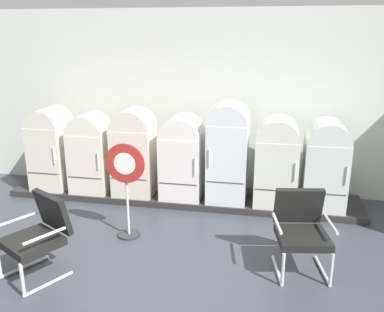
{
  "coord_description": "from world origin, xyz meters",
  "views": [
    {
      "loc": [
        1.43,
        -3.43,
        2.79
      ],
      "look_at": [
        0.23,
        2.75,
        0.87
      ],
      "focal_mm": 38.49,
      "sensor_mm": 36.0,
      "label": 1
    }
  ],
  "objects_px": {
    "refrigerator_0": "(51,146)",
    "refrigerator_3": "(182,155)",
    "armchair_right": "(301,227)",
    "refrigerator_4": "(228,149)",
    "refrigerator_1": "(90,151)",
    "refrigerator_6": "(325,162)",
    "refrigerator_2": "(134,150)",
    "armchair_left": "(39,232)",
    "sign_stand": "(126,189)",
    "refrigerator_5": "(277,159)"
  },
  "relations": [
    {
      "from": "armchair_left",
      "to": "sign_stand",
      "type": "height_order",
      "value": "sign_stand"
    },
    {
      "from": "refrigerator_5",
      "to": "armchair_left",
      "type": "distance_m",
      "value": 3.66
    },
    {
      "from": "refrigerator_2",
      "to": "armchair_right",
      "type": "xyz_separation_m",
      "value": [
        2.66,
        -1.7,
        -0.34
      ]
    },
    {
      "from": "sign_stand",
      "to": "armchair_right",
      "type": "bearing_deg",
      "value": -9.17
    },
    {
      "from": "refrigerator_4",
      "to": "refrigerator_6",
      "type": "bearing_deg",
      "value": 0.18
    },
    {
      "from": "refrigerator_3",
      "to": "refrigerator_6",
      "type": "distance_m",
      "value": 2.27
    },
    {
      "from": "refrigerator_0",
      "to": "refrigerator_1",
      "type": "xyz_separation_m",
      "value": [
        0.76,
        -0.05,
        -0.04
      ]
    },
    {
      "from": "refrigerator_5",
      "to": "refrigerator_6",
      "type": "distance_m",
      "value": 0.74
    },
    {
      "from": "armchair_right",
      "to": "sign_stand",
      "type": "distance_m",
      "value": 2.35
    },
    {
      "from": "refrigerator_2",
      "to": "armchair_right",
      "type": "relative_size",
      "value": 1.51
    },
    {
      "from": "refrigerator_0",
      "to": "refrigerator_3",
      "type": "distance_m",
      "value": 2.36
    },
    {
      "from": "refrigerator_5",
      "to": "refrigerator_4",
      "type": "bearing_deg",
      "value": 179.67
    },
    {
      "from": "refrigerator_1",
      "to": "refrigerator_4",
      "type": "relative_size",
      "value": 0.84
    },
    {
      "from": "refrigerator_0",
      "to": "refrigerator_3",
      "type": "bearing_deg",
      "value": -0.74
    },
    {
      "from": "refrigerator_4",
      "to": "refrigerator_5",
      "type": "distance_m",
      "value": 0.79
    },
    {
      "from": "refrigerator_0",
      "to": "armchair_left",
      "type": "distance_m",
      "value": 2.75
    },
    {
      "from": "refrigerator_0",
      "to": "refrigerator_2",
      "type": "height_order",
      "value": "refrigerator_2"
    },
    {
      "from": "refrigerator_1",
      "to": "armchair_left",
      "type": "relative_size",
      "value": 1.4
    },
    {
      "from": "refrigerator_2",
      "to": "armchair_left",
      "type": "bearing_deg",
      "value": -98.16
    },
    {
      "from": "refrigerator_2",
      "to": "refrigerator_1",
      "type": "bearing_deg",
      "value": -179.51
    },
    {
      "from": "refrigerator_1",
      "to": "armchair_left",
      "type": "xyz_separation_m",
      "value": [
        0.43,
        -2.41,
        -0.28
      ]
    },
    {
      "from": "refrigerator_3",
      "to": "armchair_right",
      "type": "bearing_deg",
      "value": -43.11
    },
    {
      "from": "refrigerator_5",
      "to": "armchair_left",
      "type": "xyz_separation_m",
      "value": [
        -2.71,
        -2.45,
        -0.3
      ]
    },
    {
      "from": "refrigerator_3",
      "to": "sign_stand",
      "type": "height_order",
      "value": "refrigerator_3"
    },
    {
      "from": "refrigerator_4",
      "to": "refrigerator_6",
      "type": "xyz_separation_m",
      "value": [
        1.52,
        0.0,
        -0.13
      ]
    },
    {
      "from": "refrigerator_2",
      "to": "refrigerator_3",
      "type": "height_order",
      "value": "refrigerator_2"
    },
    {
      "from": "refrigerator_2",
      "to": "refrigerator_4",
      "type": "height_order",
      "value": "refrigerator_4"
    },
    {
      "from": "refrigerator_6",
      "to": "armchair_right",
      "type": "relative_size",
      "value": 1.43
    },
    {
      "from": "refrigerator_6",
      "to": "refrigerator_1",
      "type": "bearing_deg",
      "value": -179.25
    },
    {
      "from": "refrigerator_0",
      "to": "refrigerator_4",
      "type": "relative_size",
      "value": 0.88
    },
    {
      "from": "refrigerator_5",
      "to": "sign_stand",
      "type": "bearing_deg",
      "value": -145.96
    },
    {
      "from": "armchair_left",
      "to": "armchair_right",
      "type": "height_order",
      "value": "same"
    },
    {
      "from": "refrigerator_3",
      "to": "refrigerator_4",
      "type": "height_order",
      "value": "refrigerator_4"
    },
    {
      "from": "refrigerator_2",
      "to": "refrigerator_3",
      "type": "relative_size",
      "value": 1.06
    },
    {
      "from": "refrigerator_2",
      "to": "armchair_left",
      "type": "relative_size",
      "value": 1.51
    },
    {
      "from": "refrigerator_0",
      "to": "armchair_left",
      "type": "relative_size",
      "value": 1.46
    },
    {
      "from": "refrigerator_1",
      "to": "sign_stand",
      "type": "xyz_separation_m",
      "value": [
        1.12,
        -1.32,
        -0.1
      ]
    },
    {
      "from": "refrigerator_6",
      "to": "refrigerator_3",
      "type": "bearing_deg",
      "value": -179.16
    },
    {
      "from": "refrigerator_1",
      "to": "refrigerator_4",
      "type": "distance_m",
      "value": 2.37
    },
    {
      "from": "refrigerator_4",
      "to": "armchair_right",
      "type": "height_order",
      "value": "refrigerator_4"
    },
    {
      "from": "refrigerator_1",
      "to": "armchair_left",
      "type": "bearing_deg",
      "value": -79.85
    },
    {
      "from": "refrigerator_0",
      "to": "refrigerator_4",
      "type": "xyz_separation_m",
      "value": [
        3.12,
        -0.0,
        0.1
      ]
    },
    {
      "from": "refrigerator_0",
      "to": "refrigerator_6",
      "type": "bearing_deg",
      "value": 0.03
    },
    {
      "from": "refrigerator_3",
      "to": "refrigerator_6",
      "type": "height_order",
      "value": "refrigerator_6"
    },
    {
      "from": "refrigerator_1",
      "to": "refrigerator_2",
      "type": "relative_size",
      "value": 0.92
    },
    {
      "from": "refrigerator_1",
      "to": "refrigerator_2",
      "type": "bearing_deg",
      "value": 0.49
    },
    {
      "from": "refrigerator_5",
      "to": "refrigerator_6",
      "type": "height_order",
      "value": "refrigerator_5"
    },
    {
      "from": "refrigerator_1",
      "to": "sign_stand",
      "type": "bearing_deg",
      "value": -49.8
    },
    {
      "from": "refrigerator_3",
      "to": "sign_stand",
      "type": "bearing_deg",
      "value": -109.97
    },
    {
      "from": "refrigerator_1",
      "to": "refrigerator_6",
      "type": "relative_size",
      "value": 0.98
    }
  ]
}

